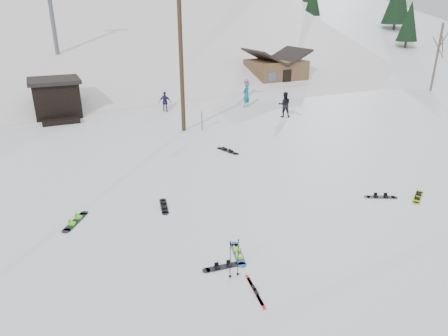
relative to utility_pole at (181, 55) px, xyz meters
name	(u,v)px	position (x,y,z in m)	size (l,w,h in m)	color
ground	(271,248)	(-2.00, -14.00, -4.68)	(200.00, 200.00, 0.00)	white
ski_slope	(88,138)	(-2.00, 41.00, -16.68)	(60.00, 75.00, 45.00)	white
ridge_right	(304,114)	(36.00, 36.00, -15.68)	(34.00, 85.00, 36.00)	white
treeline_right	(329,58)	(34.00, 28.00, -4.68)	(20.00, 60.00, 10.00)	black
treeline_crest	(62,45)	(-2.00, 72.00, -4.68)	(50.00, 6.00, 10.00)	black
utility_pole	(181,55)	(0.00, 0.00, 0.00)	(2.00, 0.26, 9.00)	#3A2819
trail_sign	(202,111)	(1.10, -0.42, -3.41)	(0.50, 0.09, 1.85)	#595B60
lift_hut	(56,98)	(-7.00, 6.94, -3.32)	(3.40, 4.10, 2.75)	black
lift_tower_near	(50,1)	(-6.00, 16.00, 3.18)	(2.20, 0.36, 8.00)	#595B60
cabin	(275,73)	(13.00, 10.00, -3.20)	(5.39, 4.40, 3.77)	brown
hero_snowboard	(238,254)	(-3.14, -13.88, -4.66)	(0.55, 1.39, 0.10)	#1957A7
hero_skis	(255,291)	(-3.52, -15.68, -4.66)	(0.32, 1.49, 0.08)	red
ski_poles	(234,258)	(-3.76, -14.84, -4.05)	(0.34, 0.09, 1.23)	black
board_scatter_a	(223,267)	(-3.85, -14.29, -4.66)	(1.31, 0.35, 0.09)	black
board_scatter_b	(164,206)	(-4.30, -9.71, -4.65)	(0.50, 1.41, 0.10)	black
board_scatter_c	(75,221)	(-7.60, -9.51, -4.65)	(1.05, 1.41, 0.11)	black
board_scatter_d	(381,197)	(4.09, -12.69, -4.66)	(1.26, 0.78, 0.10)	black
board_scatter_e	(418,197)	(5.46, -13.36, -4.65)	(1.34, 0.98, 0.11)	#CCDC18
board_scatter_f	(228,151)	(0.82, -4.82, -4.65)	(0.73, 1.58, 0.12)	black
skier_teal	(246,95)	(6.75, 4.23, -3.74)	(0.69, 0.45, 1.88)	#0C657E
skier_dark	(284,105)	(7.71, 0.22, -3.78)	(0.87, 0.68, 1.80)	black
skier_pink	(246,87)	(8.89, 8.26, -3.94)	(0.96, 0.55, 1.48)	#F1556C
skier_navy	(165,102)	(0.42, 5.28, -3.92)	(0.89, 0.37, 1.52)	#1D1B45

